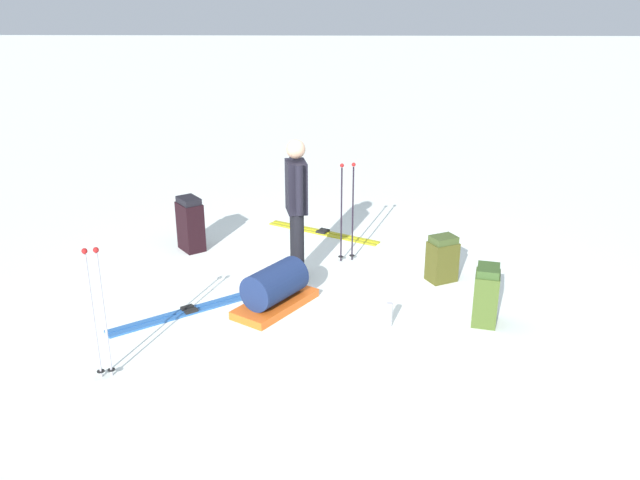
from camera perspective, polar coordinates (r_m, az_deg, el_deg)
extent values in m
plane|color=white|center=(7.65, 0.00, -4.90)|extent=(80.00, 80.00, 0.00)
cylinder|color=black|center=(8.07, -2.06, -0.20)|extent=(0.14, 0.14, 0.85)
cylinder|color=black|center=(7.88, -1.86, -0.71)|extent=(0.14, 0.14, 0.85)
cube|color=black|center=(7.74, -2.03, 4.55)|extent=(0.28, 0.38, 0.60)
cylinder|color=black|center=(7.96, -2.27, 5.24)|extent=(0.09, 0.09, 0.58)
cylinder|color=black|center=(7.50, -1.77, 4.26)|extent=(0.09, 0.09, 0.58)
sphere|color=tan|center=(7.63, -2.07, 7.72)|extent=(0.22, 0.22, 0.22)
cube|color=#285BA2|center=(7.50, -11.19, -5.81)|extent=(1.51, 1.13, 0.02)
cube|color=black|center=(7.49, -11.21, -5.64)|extent=(0.15, 0.13, 0.03)
cube|color=#285BA2|center=(7.42, -10.87, -6.10)|extent=(1.51, 1.13, 0.02)
cube|color=black|center=(7.41, -10.88, -5.93)|extent=(0.15, 0.13, 0.03)
cube|color=gold|center=(9.60, 0.39, 0.72)|extent=(1.55, 0.91, 0.02)
cube|color=black|center=(9.59, 0.39, 0.86)|extent=(0.15, 0.12, 0.03)
cube|color=gold|center=(9.52, 0.09, 0.54)|extent=(1.55, 0.91, 0.02)
cube|color=black|center=(9.51, 0.09, 0.68)|extent=(0.15, 0.12, 0.03)
cube|color=black|center=(9.04, -10.93, 1.12)|extent=(0.42, 0.44, 0.65)
cube|color=black|center=(8.93, -11.09, 3.31)|extent=(0.37, 0.39, 0.08)
cube|color=#3F5420|center=(7.20, 13.89, -4.83)|extent=(0.32, 0.38, 0.56)
cube|color=#324D21|center=(7.07, 14.12, -2.51)|extent=(0.29, 0.34, 0.08)
cube|color=#474618|center=(8.11, 10.32, -1.82)|extent=(0.40, 0.36, 0.48)
cube|color=#3C4C23|center=(8.01, 10.45, 0.04)|extent=(0.36, 0.33, 0.08)
cylinder|color=black|center=(8.45, 2.79, 2.17)|extent=(0.02, 0.02, 1.23)
sphere|color=#A51919|center=(8.26, 2.87, 6.41)|extent=(0.05, 0.05, 0.05)
cylinder|color=black|center=(8.65, 2.73, -1.32)|extent=(0.07, 0.07, 0.01)
cylinder|color=black|center=(8.41, 1.82, 2.09)|extent=(0.02, 0.02, 1.23)
sphere|color=#A51919|center=(8.22, 1.88, 6.35)|extent=(0.05, 0.05, 0.05)
cylinder|color=black|center=(8.60, 1.78, -1.42)|extent=(0.07, 0.07, 0.01)
cylinder|color=#B4AFBA|center=(6.23, -17.83, -6.21)|extent=(0.02, 0.02, 1.20)
sphere|color=#A51919|center=(5.98, -18.49, -0.81)|extent=(0.05, 0.05, 0.05)
cylinder|color=black|center=(6.49, -17.29, -10.47)|extent=(0.07, 0.07, 0.01)
cylinder|color=#B4AFBA|center=(6.24, -18.67, -6.28)|extent=(0.02, 0.02, 1.20)
sphere|color=#A51919|center=(5.98, -19.37, -0.89)|extent=(0.05, 0.05, 0.05)
cylinder|color=black|center=(6.49, -18.11, -10.54)|extent=(0.07, 0.07, 0.01)
cube|color=#E25A19|center=(7.42, -3.80, -5.42)|extent=(0.94, 1.09, 0.09)
cylinder|color=navy|center=(7.31, -3.85, -3.70)|extent=(0.73, 0.81, 0.40)
cylinder|color=#B4B3B9|center=(7.03, 5.89, -6.29)|extent=(0.07, 0.07, 0.26)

